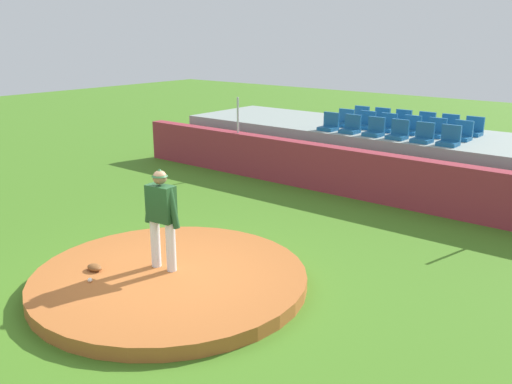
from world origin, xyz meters
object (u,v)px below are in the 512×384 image
(stadium_chair_15, at_px, (425,124))
(stadium_chair_1, at_px, (351,127))
(stadium_chair_9, at_px, (411,128))
(stadium_chair_17, at_px, (473,130))
(baseball, at_px, (90,280))
(stadium_chair_11, at_px, (462,134))
(stadium_chair_0, at_px, (329,125))
(stadium_chair_4, at_px, (423,136))
(stadium_chair_6, at_px, (344,121))
(fielding_glove, at_px, (95,267))
(pitcher, at_px, (161,212))
(stadium_chair_10, at_px, (436,131))
(stadium_chair_16, at_px, (449,127))
(stadium_chair_13, at_px, (381,119))
(stadium_chair_12, at_px, (360,118))
(stadium_chair_2, at_px, (375,130))
(stadium_chair_7, at_px, (366,123))
(stadium_chair_3, at_px, (398,133))
(stadium_chair_14, at_px, (402,122))
(stadium_chair_8, at_px, (387,126))
(stadium_chair_5, at_px, (449,139))

(stadium_chair_15, bearing_deg, stadium_chair_1, 51.79)
(stadium_chair_9, relative_size, stadium_chair_17, 1.00)
(baseball, relative_size, stadium_chair_11, 0.15)
(stadium_chair_0, xyz_separation_m, stadium_chair_4, (2.81, -0.03, 0.00))
(stadium_chair_6, bearing_deg, fielding_glove, 94.21)
(pitcher, distance_m, stadium_chair_0, 7.90)
(stadium_chair_1, height_order, stadium_chair_4, same)
(stadium_chair_10, relative_size, stadium_chair_17, 1.00)
(stadium_chair_11, relative_size, stadium_chair_16, 1.00)
(stadium_chair_13, distance_m, stadium_chair_15, 1.41)
(baseball, xyz_separation_m, stadium_chair_9, (1.06, 9.78, 1.31))
(stadium_chair_11, height_order, stadium_chair_13, same)
(stadium_chair_10, height_order, stadium_chair_12, same)
(stadium_chair_10, bearing_deg, stadium_chair_0, 17.79)
(stadium_chair_2, relative_size, stadium_chair_17, 1.00)
(stadium_chair_7, distance_m, stadium_chair_17, 2.92)
(baseball, height_order, stadium_chair_6, stadium_chair_6)
(pitcher, bearing_deg, stadium_chair_1, 89.75)
(fielding_glove, xyz_separation_m, stadium_chair_9, (1.39, 9.46, 1.29))
(stadium_chair_9, relative_size, stadium_chair_11, 1.00)
(stadium_chair_11, height_order, stadium_chair_15, same)
(stadium_chair_4, relative_size, stadium_chair_9, 1.00)
(stadium_chair_17, bearing_deg, stadium_chair_2, 40.41)
(stadium_chair_0, distance_m, stadium_chair_12, 1.78)
(pitcher, height_order, stadium_chair_12, pitcher)
(stadium_chair_6, bearing_deg, stadium_chair_0, 91.05)
(baseball, bearing_deg, stadium_chair_3, 82.88)
(stadium_chair_2, relative_size, stadium_chair_12, 1.00)
(stadium_chair_9, bearing_deg, baseball, 83.80)
(stadium_chair_6, bearing_deg, stadium_chair_3, 157.72)
(fielding_glove, distance_m, stadium_chair_2, 8.70)
(stadium_chair_11, bearing_deg, stadium_chair_16, -52.63)
(fielding_glove, relative_size, stadium_chair_7, 0.60)
(stadium_chair_14, bearing_deg, stadium_chair_12, 1.76)
(stadium_chair_17, bearing_deg, stadium_chair_14, -1.43)
(baseball, distance_m, stadium_chair_8, 9.85)
(stadium_chair_5, xyz_separation_m, stadium_chair_10, (-0.71, 0.92, 0.00))
(baseball, relative_size, stadium_chair_1, 0.15)
(stadium_chair_1, relative_size, stadium_chair_16, 1.00)
(pitcher, distance_m, stadium_chair_5, 7.97)
(stadium_chair_0, height_order, stadium_chair_17, same)
(pitcher, height_order, stadium_chair_13, pitcher)
(stadium_chair_9, bearing_deg, stadium_chair_7, -0.54)
(fielding_glove, bearing_deg, stadium_chair_7, -91.06)
(stadium_chair_14, distance_m, stadium_chair_15, 0.73)
(stadium_chair_11, bearing_deg, stadium_chair_3, 33.02)
(pitcher, height_order, stadium_chair_4, pitcher)
(stadium_chair_5, xyz_separation_m, stadium_chair_8, (-2.12, 0.90, 0.00))
(stadium_chair_14, bearing_deg, stadium_chair_17, 178.57)
(stadium_chair_8, xyz_separation_m, stadium_chair_14, (0.01, 0.94, 0.00))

